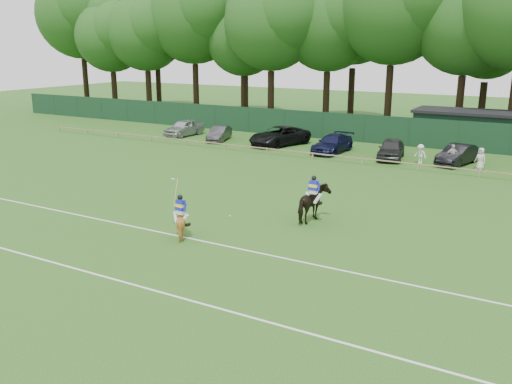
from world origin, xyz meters
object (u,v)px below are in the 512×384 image
Objects in this scene: sedan_grey at (219,134)px; spectator_right at (480,159)px; spectator_left at (420,154)px; horse_chestnut at (181,223)px; polo_ball at (230,216)px; horse_dark at (313,204)px; sedan_navy at (332,144)px; sedan_silver at (184,128)px; hatch_grey at (391,149)px; estate_black at (458,155)px; utility_shed at (464,128)px; spectator_mid at (452,156)px; suv_black at (279,136)px.

spectator_right is (22.47, -1.00, 0.13)m from sedan_grey.
sedan_grey is 18.40m from spectator_left.
polo_ball is at bearing -87.94° from horse_chestnut.
horse_dark is 18.19m from sedan_navy.
spectator_left reaches higher than polo_ball.
horse_chestnut is 28.69m from sedan_silver.
horse_dark reaches higher than hatch_grey.
hatch_grey is at bearing -83.57° from horse_dark.
utility_shed reaches higher than estate_black.
sedan_grey is (-16.95, 17.37, -0.26)m from horse_dark.
spectator_right is at bearing 17.61° from spectator_left.
sedan_navy is 55.06× the size of polo_ball.
sedan_silver is 0.55× the size of utility_shed.
spectator_mid is (25.04, -1.73, 0.04)m from sedan_silver.
utility_shed is (24.22, 8.01, 0.75)m from sedan_silver.
sedan_grey is (-12.64, 22.41, -0.05)m from horse_chestnut.
spectator_right is at bearing -107.75° from horse_chestnut.
suv_black is 1.17× the size of sedan_navy.
utility_shed is at bearing -93.08° from horse_dark.
spectator_right is at bearing -18.24° from estate_black.
sedan_silver reaches higher than horse_chestnut.
sedan_silver is 25.22m from estate_black.
hatch_grey is at bearing -159.76° from estate_black.
suv_black is at bearing -172.44° from spectator_left.
spectator_mid is at bearing 11.69° from suv_black.
spectator_mid is (3.64, 16.27, -0.09)m from horse_dark.
sedan_navy is 3.01× the size of spectator_mid.
hatch_grey is at bearing 12.96° from suv_black.
spectator_mid reaches higher than horse_chestnut.
estate_black is 2.71m from spectator_left.
utility_shed is at bearing 61.12° from spectator_mid.
spectator_right is at bearing 61.81° from polo_ball.
horse_chestnut is at bearing -102.93° from utility_shed.
sedan_silver is 4.50m from sedan_grey.
spectator_mid reaches higher than spectator_left.
estate_black is at bearing 67.52° from polo_ball.
horse_chestnut is at bearing -94.79° from estate_black.
suv_black reaches higher than sedan_navy.
estate_black is 2.04m from spectator_right.
horse_dark is 1.38× the size of spectator_right.
spectator_right reaches higher than hatch_grey.
sedan_silver is 0.93× the size of sedan_navy.
sedan_silver reaches higher than sedan_grey.
sedan_grey is 0.80× the size of sedan_navy.
suv_black reaches higher than spectator_left.
polo_ball is (-5.41, -17.63, -0.69)m from spectator_left.
utility_shed reaches higher than spectator_left.
horse_dark is 0.49× the size of estate_black.
horse_dark reaches higher than spectator_mid.
estate_black is (4.81, 0.44, -0.05)m from hatch_grey.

